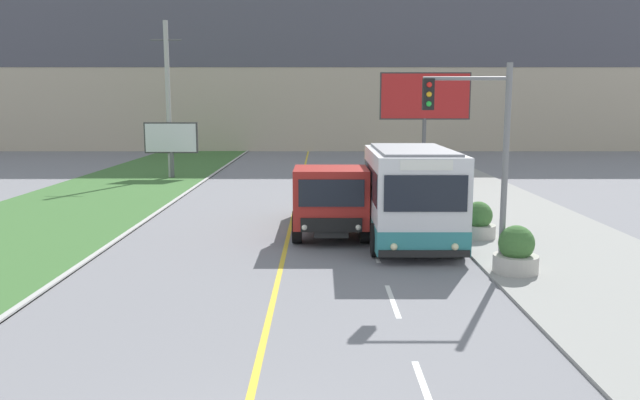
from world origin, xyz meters
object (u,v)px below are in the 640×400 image
utility_pole_far (168,100)px  planter_round_near (515,252)px  billboard_large (424,99)px  city_bus (411,197)px  traffic_light_mast (480,141)px  planter_round_second (477,222)px  dump_truck (330,200)px  billboard_small (170,140)px

utility_pole_far → planter_round_near: size_ratio=7.34×
planter_round_near → billboard_large: bearing=86.7°
city_bus → traffic_light_mast: (1.28, -3.24, 1.96)m
city_bus → utility_pole_far: (-11.86, 17.85, 3.09)m
city_bus → planter_round_near: city_bus is taller
utility_pole_far → planter_round_near: bearing=-56.5°
utility_pole_far → planter_round_second: 22.56m
dump_truck → billboard_large: billboard_large is taller
traffic_light_mast → planter_round_second: bearing=75.2°
city_bus → traffic_light_mast: 3.99m
dump_truck → planter_round_second: (4.88, -0.69, -0.61)m
dump_truck → billboard_large: (6.12, 17.91, 3.48)m
traffic_light_mast → utility_pole_far: bearing=121.9°
billboard_small → billboard_large: bearing=6.1°
city_bus → dump_truck: city_bus is taller
billboard_large → planter_round_near: (-1.32, -22.87, -4.07)m
city_bus → billboard_large: size_ratio=0.86×
dump_truck → billboard_small: billboard_small is taller
city_bus → planter_round_second: size_ratio=4.54×
dump_truck → traffic_light_mast: 6.49m
city_bus → billboard_large: (3.59, 19.39, 3.13)m
traffic_light_mast → planter_round_second: (1.07, 4.03, -2.93)m
billboard_small → dump_truck: bearing=-60.5°
billboard_small → planter_round_near: (14.02, -21.24, -1.67)m
utility_pole_far → traffic_light_mast: bearing=-58.1°
billboard_small → planter_round_second: 22.13m
city_bus → planter_round_near: size_ratio=4.35×
billboard_large → city_bus: bearing=-100.5°
billboard_large → planter_round_near: 23.27m
planter_round_near → utility_pole_far: bearing=123.5°
dump_truck → planter_round_near: size_ratio=5.22×
dump_truck → billboard_large: 19.24m
utility_pole_far → traffic_light_mast: size_ratio=1.67×
city_bus → traffic_light_mast: traffic_light_mast is taller
utility_pole_far → planter_round_second: utility_pole_far is taller
billboard_large → planter_round_near: billboard_large is taller
traffic_light_mast → billboard_large: bearing=84.2°
traffic_light_mast → billboard_small: bearing=121.8°
utility_pole_far → billboard_large: utility_pole_far is taller
traffic_light_mast → planter_round_near: (0.99, -0.24, -2.90)m
utility_pole_far → planter_round_near: (14.13, -21.33, -4.03)m
planter_round_second → dump_truck: bearing=172.0°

